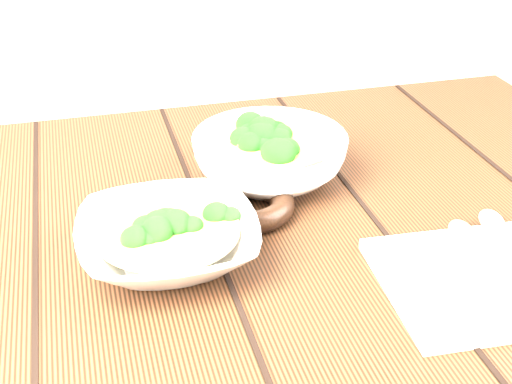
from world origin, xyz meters
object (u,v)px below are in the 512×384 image
object	(u,v)px
table	(230,313)
trivet	(247,204)
soup_bowl_front	(168,239)
napkin	(489,279)
soup_bowl_back	(270,156)

from	to	relation	value
table	trivet	bearing A→B (deg)	47.57
soup_bowl_front	table	bearing A→B (deg)	25.34
soup_bowl_front	napkin	distance (m)	0.35
soup_bowl_back	napkin	xyz separation A→B (m)	(0.16, -0.29, -0.03)
soup_bowl_back	trivet	bearing A→B (deg)	-122.65
soup_bowl_front	napkin	bearing A→B (deg)	-22.54
soup_bowl_back	trivet	xyz separation A→B (m)	(-0.05, -0.08, -0.02)
trivet	napkin	world-z (taller)	trivet
soup_bowl_back	napkin	bearing A→B (deg)	-60.68
trivet	napkin	distance (m)	0.29
table	trivet	xyz separation A→B (m)	(0.03, 0.04, 0.13)
table	napkin	bearing A→B (deg)	-34.52
table	napkin	world-z (taller)	napkin
soup_bowl_back	napkin	world-z (taller)	soup_bowl_back
soup_bowl_front	soup_bowl_back	xyz separation A→B (m)	(0.16, 0.15, 0.01)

